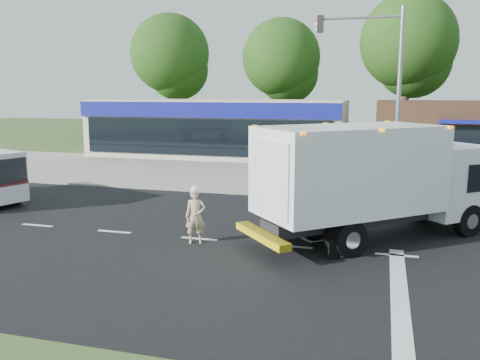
% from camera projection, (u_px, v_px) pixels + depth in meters
% --- Properties ---
extents(ground, '(120.00, 120.00, 0.00)m').
position_uv_depth(ground, '(293.00, 247.00, 15.28)').
color(ground, '#385123').
rests_on(ground, ground).
extents(road_asphalt, '(60.00, 14.00, 0.02)m').
position_uv_depth(road_asphalt, '(293.00, 247.00, 15.28)').
color(road_asphalt, black).
rests_on(road_asphalt, ground).
extents(sidewalk, '(60.00, 2.40, 0.12)m').
position_uv_depth(sidewalk, '(324.00, 193.00, 23.04)').
color(sidewalk, gray).
rests_on(sidewalk, ground).
extents(parking_apron, '(60.00, 9.00, 0.02)m').
position_uv_depth(parking_apron, '(336.00, 174.00, 28.55)').
color(parking_apron, gray).
rests_on(parking_apron, ground).
extents(lane_markings, '(55.20, 7.00, 0.01)m').
position_uv_depth(lane_markings, '(334.00, 265.00, 13.64)').
color(lane_markings, silver).
rests_on(lane_markings, road_asphalt).
extents(ems_box_truck, '(7.82, 7.27, 3.63)m').
position_uv_depth(ems_box_truck, '(373.00, 174.00, 15.69)').
color(ems_box_truck, black).
rests_on(ems_box_truck, ground).
extents(emergency_worker, '(0.72, 0.59, 1.81)m').
position_uv_depth(emergency_worker, '(195.00, 215.00, 15.52)').
color(emergency_worker, tan).
rests_on(emergency_worker, ground).
extents(retail_strip_mall, '(18.00, 6.20, 4.00)m').
position_uv_depth(retail_strip_mall, '(217.00, 128.00, 36.23)').
color(retail_strip_mall, beige).
rests_on(retail_strip_mall, ground).
extents(brown_storefront, '(10.00, 6.70, 4.00)m').
position_uv_depth(brown_storefront, '(458.00, 133.00, 31.99)').
color(brown_storefront, '#382316').
rests_on(brown_storefront, ground).
extents(traffic_signal_pole, '(3.51, 0.25, 8.00)m').
position_uv_depth(traffic_signal_pole, '(383.00, 84.00, 21.00)').
color(traffic_signal_pole, gray).
rests_on(traffic_signal_pole, ground).
extents(background_trees, '(36.77, 7.39, 12.10)m').
position_uv_depth(background_trees, '(345.00, 56.00, 40.91)').
color(background_trees, '#332114').
rests_on(background_trees, ground).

